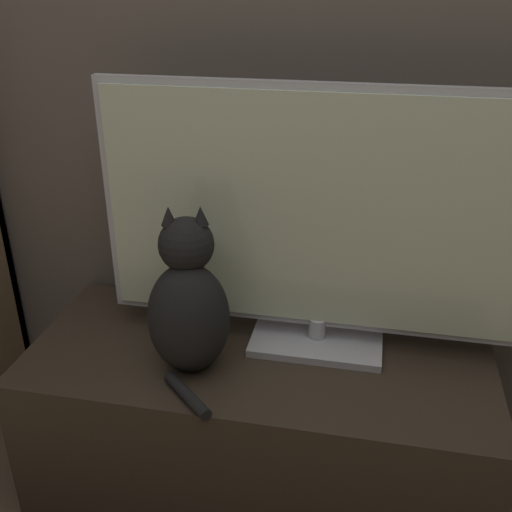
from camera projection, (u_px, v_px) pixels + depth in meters
tv_stand at (258, 418)px, 1.63m from camera, size 1.19×0.52×0.43m
tv at (323, 223)px, 1.44m from camera, size 1.11×0.20×0.67m
cat at (189, 305)px, 1.42m from camera, size 0.23×0.30×0.41m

